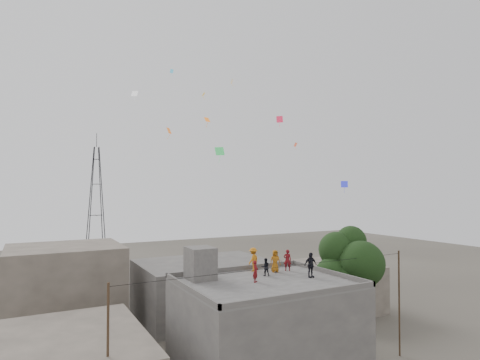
% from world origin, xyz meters
% --- Properties ---
extents(main_building, '(10.00, 8.00, 6.10)m').
position_xyz_m(main_building, '(0.00, 0.00, 3.05)').
color(main_building, '#4C4A47').
rests_on(main_building, ground).
extents(parapet, '(10.00, 8.00, 0.30)m').
position_xyz_m(parapet, '(0.00, 0.00, 6.25)').
color(parapet, '#4C4A47').
rests_on(parapet, main_building).
extents(stair_head_box, '(1.60, 1.80, 2.00)m').
position_xyz_m(stair_head_box, '(-3.20, 2.60, 7.10)').
color(stair_head_box, '#4C4A47').
rests_on(stair_head_box, main_building).
extents(neighbor_north, '(12.00, 9.00, 5.00)m').
position_xyz_m(neighbor_north, '(2.00, 14.00, 2.50)').
color(neighbor_north, '#4C4A47').
rests_on(neighbor_north, ground).
extents(neighbor_northwest, '(9.00, 8.00, 7.00)m').
position_xyz_m(neighbor_northwest, '(-10.00, 16.00, 3.50)').
color(neighbor_northwest, '#564E44').
rests_on(neighbor_northwest, ground).
extents(neighbor_east, '(7.00, 8.00, 4.40)m').
position_xyz_m(neighbor_east, '(14.00, 10.00, 2.20)').
color(neighbor_east, '#564E44').
rests_on(neighbor_east, ground).
extents(tree, '(4.90, 4.60, 9.10)m').
position_xyz_m(tree, '(7.37, 0.60, 6.10)').
color(tree, black).
rests_on(tree, ground).
extents(utility_line, '(20.12, 0.62, 7.40)m').
position_xyz_m(utility_line, '(0.50, -1.25, 3.83)').
color(utility_line, black).
rests_on(utility_line, ground).
extents(transmission_tower, '(2.97, 2.97, 20.01)m').
position_xyz_m(transmission_tower, '(-4.00, 40.00, 9.07)').
color(transmission_tower, black).
rests_on(transmission_tower, ground).
extents(person_red_adult, '(0.64, 0.59, 1.47)m').
position_xyz_m(person_red_adult, '(3.16, 2.21, 6.83)').
color(person_red_adult, maroon).
rests_on(person_red_adult, main_building).
extents(person_orange_child, '(0.82, 0.63, 1.50)m').
position_xyz_m(person_orange_child, '(2.17, 2.25, 6.85)').
color(person_orange_child, '#9A5811').
rests_on(person_orange_child, main_building).
extents(person_dark_child, '(0.66, 0.58, 1.14)m').
position_xyz_m(person_dark_child, '(0.94, 1.53, 6.67)').
color(person_dark_child, black).
rests_on(person_dark_child, main_building).
extents(person_dark_adult, '(0.94, 0.40, 1.59)m').
position_xyz_m(person_dark_adult, '(3.22, -0.28, 6.90)').
color(person_dark_adult, black).
rests_on(person_dark_adult, main_building).
extents(person_orange_adult, '(1.21, 1.05, 1.62)m').
position_xyz_m(person_orange_adult, '(0.98, 3.19, 6.91)').
color(person_orange_adult, '#C77316').
rests_on(person_orange_adult, main_building).
extents(person_red_child, '(0.56, 0.55, 1.31)m').
position_xyz_m(person_red_child, '(-0.55, 0.25, 6.75)').
color(person_red_child, maroon).
rests_on(person_red_child, main_building).
extents(kites, '(15.71, 15.16, 11.26)m').
position_xyz_m(kites, '(0.93, 6.20, 16.79)').
color(kites, '#DA5D16').
rests_on(kites, ground).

